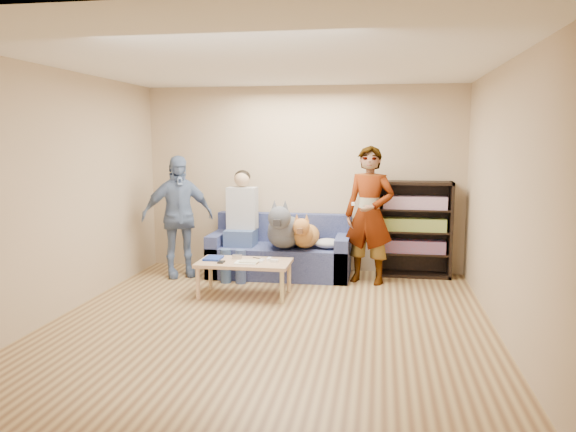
% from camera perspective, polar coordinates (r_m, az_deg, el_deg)
% --- Properties ---
extents(ground, '(5.00, 5.00, 0.00)m').
position_cam_1_polar(ground, '(5.80, -1.96, -10.98)').
color(ground, brown).
rests_on(ground, ground).
extents(ceiling, '(5.00, 5.00, 0.00)m').
position_cam_1_polar(ceiling, '(5.53, -2.10, 15.40)').
color(ceiling, white).
rests_on(ceiling, ground).
extents(wall_back, '(4.50, 0.00, 4.50)m').
position_cam_1_polar(wall_back, '(7.98, 1.52, 3.77)').
color(wall_back, tan).
rests_on(wall_back, ground).
extents(wall_front, '(4.50, 0.00, 4.50)m').
position_cam_1_polar(wall_front, '(3.13, -11.10, -2.91)').
color(wall_front, tan).
rests_on(wall_front, ground).
extents(wall_left, '(0.00, 5.00, 5.00)m').
position_cam_1_polar(wall_left, '(6.36, -22.35, 2.10)').
color(wall_left, tan).
rests_on(wall_left, ground).
extents(wall_right, '(0.00, 5.00, 5.00)m').
position_cam_1_polar(wall_right, '(5.54, 21.46, 1.37)').
color(wall_right, tan).
rests_on(wall_right, ground).
extents(blanket, '(0.37, 0.31, 0.13)m').
position_cam_1_polar(blanket, '(7.48, 4.06, -2.79)').
color(blanket, '#A4A5A9').
rests_on(blanket, sofa).
extents(person_standing_right, '(0.75, 0.61, 1.78)m').
position_cam_1_polar(person_standing_right, '(7.32, 8.26, 0.09)').
color(person_standing_right, gray).
rests_on(person_standing_right, ground).
extents(person_standing_left, '(1.03, 0.85, 1.65)m').
position_cam_1_polar(person_standing_left, '(7.74, -11.13, -0.05)').
color(person_standing_left, '#6C81AD').
rests_on(person_standing_left, ground).
extents(held_controller, '(0.04, 0.12, 0.03)m').
position_cam_1_polar(held_controller, '(7.10, 6.64, 1.24)').
color(held_controller, white).
rests_on(held_controller, person_standing_right).
extents(notebook_blue, '(0.20, 0.26, 0.03)m').
position_cam_1_polar(notebook_blue, '(6.88, -7.61, -4.27)').
color(notebook_blue, navy).
rests_on(notebook_blue, coffee_table).
extents(papers, '(0.26, 0.20, 0.02)m').
position_cam_1_polar(papers, '(6.63, -4.25, -4.74)').
color(papers, white).
rests_on(papers, coffee_table).
extents(magazine, '(0.22, 0.17, 0.01)m').
position_cam_1_polar(magazine, '(6.64, -3.95, -4.60)').
color(magazine, beige).
rests_on(magazine, coffee_table).
extents(camera_silver, '(0.11, 0.06, 0.05)m').
position_cam_1_polar(camera_silver, '(6.87, -5.20, -4.15)').
color(camera_silver, '#B5B5B9').
rests_on(camera_silver, coffee_table).
extents(controller_a, '(0.04, 0.13, 0.03)m').
position_cam_1_polar(controller_a, '(6.77, -1.95, -4.39)').
color(controller_a, white).
rests_on(controller_a, coffee_table).
extents(controller_b, '(0.09, 0.06, 0.03)m').
position_cam_1_polar(controller_b, '(6.68, -1.41, -4.56)').
color(controller_b, white).
rests_on(controller_b, coffee_table).
extents(headphone_cup_a, '(0.07, 0.07, 0.02)m').
position_cam_1_polar(headphone_cup_a, '(6.67, -2.83, -4.63)').
color(headphone_cup_a, white).
rests_on(headphone_cup_a, coffee_table).
extents(headphone_cup_b, '(0.07, 0.07, 0.02)m').
position_cam_1_polar(headphone_cup_b, '(6.75, -2.68, -4.48)').
color(headphone_cup_b, silver).
rests_on(headphone_cup_b, coffee_table).
extents(pen_orange, '(0.13, 0.06, 0.01)m').
position_cam_1_polar(pen_orange, '(6.59, -4.96, -4.86)').
color(pen_orange, orange).
rests_on(pen_orange, coffee_table).
extents(pen_black, '(0.13, 0.08, 0.01)m').
position_cam_1_polar(pen_black, '(6.88, -3.13, -4.29)').
color(pen_black, black).
rests_on(pen_black, coffee_table).
extents(wallet, '(0.07, 0.12, 0.02)m').
position_cam_1_polar(wallet, '(6.68, -6.80, -4.67)').
color(wallet, black).
rests_on(wallet, coffee_table).
extents(sofa, '(1.90, 0.85, 0.82)m').
position_cam_1_polar(sofa, '(7.76, -0.75, -3.95)').
color(sofa, '#515B93').
rests_on(sofa, ground).
extents(person_seated, '(0.40, 0.73, 1.47)m').
position_cam_1_polar(person_seated, '(7.66, -4.83, -0.39)').
color(person_seated, '#435A95').
rests_on(person_seated, sofa).
extents(dog_gray, '(0.48, 1.28, 0.69)m').
position_cam_1_polar(dog_gray, '(7.44, -0.33, -1.41)').
color(dog_gray, '#50535B').
rests_on(dog_gray, sofa).
extents(dog_tan, '(0.35, 1.14, 0.51)m').
position_cam_1_polar(dog_tan, '(7.45, 1.76, -1.91)').
color(dog_tan, '#C38D3B').
rests_on(dog_tan, sofa).
extents(coffee_table, '(1.10, 0.60, 0.42)m').
position_cam_1_polar(coffee_table, '(6.75, -4.46, -4.99)').
color(coffee_table, '#D6AF83').
rests_on(coffee_table, ground).
extents(bookshelf, '(1.00, 0.34, 1.30)m').
position_cam_1_polar(bookshelf, '(7.82, 12.66, -1.09)').
color(bookshelf, black).
rests_on(bookshelf, ground).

